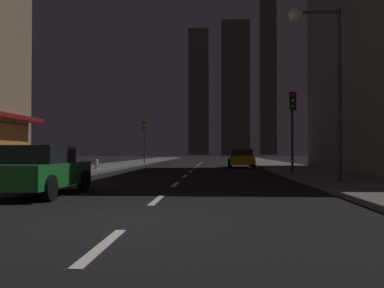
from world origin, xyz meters
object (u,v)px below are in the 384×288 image
at_px(traffic_light_near_right, 293,114).
at_px(street_lamp_right, 317,51).
at_px(car_parked_near, 38,170).
at_px(fire_hydrant_far_left, 97,164).
at_px(car_parked_far, 241,158).
at_px(traffic_light_far_left, 144,132).

distance_m(traffic_light_near_right, street_lamp_right, 5.83).
xyz_separation_m(car_parked_near, fire_hydrant_far_left, (-2.30, 13.80, -0.29)).
relative_size(car_parked_far, traffic_light_near_right, 1.01).
height_order(fire_hydrant_far_left, traffic_light_near_right, traffic_light_near_right).
relative_size(car_parked_far, fire_hydrant_far_left, 6.48).
relative_size(fire_hydrant_far_left, traffic_light_far_left, 0.16).
distance_m(car_parked_far, traffic_light_far_left, 12.38).
bearing_deg(traffic_light_far_left, traffic_light_near_right, -60.51).
bearing_deg(traffic_light_near_right, car_parked_near, -133.68).
relative_size(car_parked_near, fire_hydrant_far_left, 6.48).
relative_size(car_parked_near, traffic_light_near_right, 1.01).
distance_m(car_parked_far, fire_hydrant_far_left, 11.89).
height_order(car_parked_near, traffic_light_near_right, traffic_light_near_right).
height_order(traffic_light_near_right, street_lamp_right, street_lamp_right).
xyz_separation_m(traffic_light_near_right, traffic_light_far_left, (-11.00, 19.45, 0.00)).
distance_m(fire_hydrant_far_left, street_lamp_right, 15.63).
bearing_deg(car_parked_far, traffic_light_near_right, -80.55).
xyz_separation_m(car_parked_near, car_parked_far, (7.20, 20.95, 0.00)).
bearing_deg(street_lamp_right, traffic_light_near_right, 88.75).
bearing_deg(car_parked_near, fire_hydrant_far_left, 99.46).
height_order(fire_hydrant_far_left, traffic_light_far_left, traffic_light_far_left).
height_order(car_parked_near, traffic_light_far_left, traffic_light_far_left).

